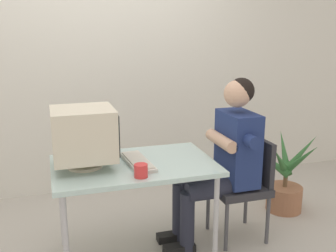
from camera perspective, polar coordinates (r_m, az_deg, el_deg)
wall_back at (r=4.05m, az=-5.35°, el=12.03°), size 8.00×0.10×3.00m
desk at (r=2.79m, az=-4.94°, el=-6.51°), size 1.13×0.73×0.72m
crt_monitor at (r=2.68m, az=-12.10°, el=-1.15°), size 0.42×0.40×0.41m
keyboard at (r=2.76m, az=-4.43°, el=-5.16°), size 0.18×0.45×0.03m
office_chair at (r=3.18m, az=11.09°, el=-7.85°), size 0.41×0.41×0.80m
person_seated at (r=3.02m, az=8.21°, el=-4.25°), size 0.73×0.59×1.29m
potted_plant at (r=3.78m, az=16.61°, el=-7.94°), size 0.58×0.59×0.73m
desk_mug at (r=2.51m, az=-3.97°, el=-6.47°), size 0.09×0.10×0.09m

